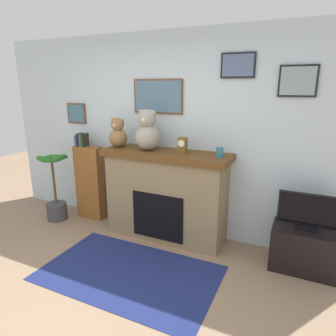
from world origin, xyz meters
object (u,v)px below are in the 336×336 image
bookshelf (90,181)px  mantel_clock (182,145)px  candle_jar (220,152)px  tv_stand (304,249)px  teddy_bear_grey (118,134)px  teddy_bear_tan (148,132)px  potted_plant (56,196)px  television (310,212)px  fireplace (166,195)px

bookshelf → mantel_clock: bearing=-2.6°
candle_jar → tv_stand: bearing=-1.8°
teddy_bear_grey → teddy_bear_tan: teddy_bear_tan is taller
teddy_bear_grey → potted_plant: bearing=-168.7°
bookshelf → candle_jar: bearing=-2.0°
teddy_bear_tan → teddy_bear_grey: bearing=180.0°
television → bookshelf: bearing=178.0°
tv_stand → teddy_bear_tan: (-1.92, 0.03, 1.14)m
mantel_clock → candle_jar: bearing=0.1°
potted_plant → teddy_bear_tan: (1.46, 0.20, 1.02)m
tv_stand → bookshelf: bearing=178.1°
bookshelf → fireplace: bearing=-2.2°
mantel_clock → teddy_bear_tan: (-0.47, 0.00, 0.13)m
fireplace → television: fireplace is taller
potted_plant → mantel_clock: (1.93, 0.20, 0.89)m
potted_plant → fireplace: bearing=7.4°
potted_plant → mantel_clock: 2.13m
bookshelf → potted_plant: bookshelf is taller
television → teddy_bear_grey: teddy_bear_grey is taller
potted_plant → television: size_ratio=1.57×
television → mantel_clock: 1.56m
potted_plant → teddy_bear_grey: bearing=11.3°
mantel_clock → teddy_bear_grey: 0.92m
bookshelf → tv_stand: (2.96, -0.10, -0.33)m
television → mantel_clock: bearing=178.7°
television → mantel_clock: mantel_clock is taller
tv_stand → mantel_clock: bearing=178.8°
bookshelf → candle_jar: 2.07m
fireplace → candle_jar: 0.93m
potted_plant → candle_jar: size_ratio=8.27×
television → candle_jar: 1.13m
fireplace → bookshelf: 1.28m
fireplace → teddy_bear_grey: 1.02m
bookshelf → television: bearing=-2.0°
fireplace → teddy_bear_grey: size_ratio=4.22×
bookshelf → teddy_bear_tan: (1.04, -0.07, 0.81)m
television → teddy_bear_grey: size_ratio=1.62×
tv_stand → television: size_ratio=1.09×
fireplace → candle_jar: size_ratio=13.67×
potted_plant → tv_stand: size_ratio=1.44×
teddy_bear_grey → tv_stand: bearing=-0.8°
teddy_bear_tan → television: bearing=-1.0°
bookshelf → tv_stand: 2.98m
bookshelf → teddy_bear_tan: teddy_bear_tan is taller
tv_stand → candle_jar: 1.39m
teddy_bear_tan → mantel_clock: bearing=-0.1°
mantel_clock → potted_plant: bearing=-174.0°
mantel_clock → teddy_bear_tan: teddy_bear_tan is taller
television → teddy_bear_grey: 2.46m
potted_plant → teddy_bear_grey: size_ratio=2.56×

